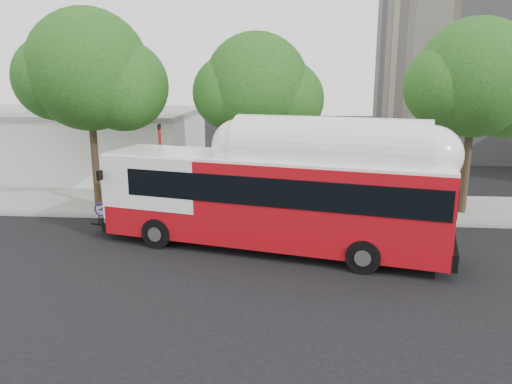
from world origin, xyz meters
TOP-DOWN VIEW (x-y plane):
  - ground at (0.00, 0.00)m, footprint 120.00×120.00m
  - sidewalk at (0.00, 6.50)m, footprint 60.00×5.00m
  - curb_strip at (0.00, 3.90)m, footprint 60.00×0.30m
  - red_curb_segment at (-3.00, 3.90)m, footprint 10.00×0.32m
  - street_tree_left at (-8.53, 5.56)m, footprint 6.67×5.80m
  - street_tree_mid at (-0.59, 6.06)m, footprint 5.75×5.00m
  - street_tree_right at (9.44, 5.86)m, footprint 6.21×5.40m
  - low_commercial_bldg at (-14.00, 14.00)m, footprint 16.20×10.20m
  - transit_bus at (0.15, 0.29)m, footprint 14.31×5.85m
  - signal_pole at (-5.45, 4.69)m, footprint 0.12×0.41m

SIDE VIEW (x-z plane):
  - ground at x=0.00m, z-range 0.00..0.00m
  - sidewalk at x=0.00m, z-range 0.00..0.15m
  - curb_strip at x=0.00m, z-range 0.00..0.15m
  - red_curb_segment at x=-3.00m, z-range 0.00..0.16m
  - transit_bus at x=0.15m, z-range -0.14..4.04m
  - low_commercial_bldg at x=-14.00m, z-range 0.03..4.28m
  - signal_pole at x=-5.45m, z-range 0.06..4.43m
  - street_tree_mid at x=-0.59m, z-range 1.60..10.22m
  - street_tree_right at x=9.44m, z-range 1.67..10.85m
  - street_tree_left at x=-8.53m, z-range 1.73..11.47m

